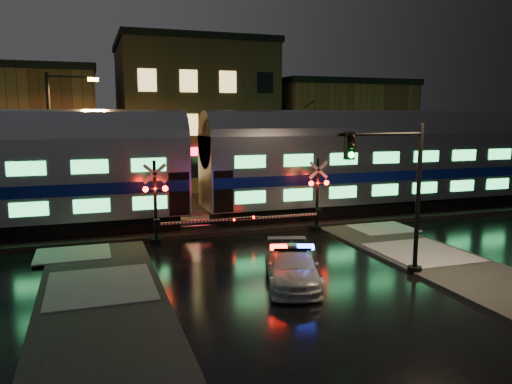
# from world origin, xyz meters

# --- Properties ---
(ground) EXTENTS (120.00, 120.00, 0.00)m
(ground) POSITION_xyz_m (0.00, 0.00, 0.00)
(ground) COLOR black
(ground) RESTS_ON ground
(ballast) EXTENTS (90.00, 4.20, 0.24)m
(ballast) POSITION_xyz_m (0.00, 5.00, 0.12)
(ballast) COLOR black
(ballast) RESTS_ON ground
(sidewalk_left) EXTENTS (4.00, 20.00, 0.12)m
(sidewalk_left) POSITION_xyz_m (-6.50, -6.00, 0.06)
(sidewalk_left) COLOR #2D2D2D
(sidewalk_left) RESTS_ON ground
(sidewalk_right) EXTENTS (4.00, 20.00, 0.12)m
(sidewalk_right) POSITION_xyz_m (6.50, -6.00, 0.06)
(sidewalk_right) COLOR #2D2D2D
(sidewalk_right) RESTS_ON ground
(building_mid) EXTENTS (12.00, 11.00, 11.50)m
(building_mid) POSITION_xyz_m (2.00, 22.50, 5.75)
(building_mid) COLOR brown
(building_mid) RESTS_ON ground
(building_right) EXTENTS (12.00, 10.00, 8.50)m
(building_right) POSITION_xyz_m (15.00, 22.00, 4.25)
(building_right) COLOR brown
(building_right) RESTS_ON ground
(train) EXTENTS (51.00, 3.12, 5.92)m
(train) POSITION_xyz_m (-1.52, 5.00, 3.38)
(train) COLOR black
(train) RESTS_ON ballast
(police_car) EXTENTS (2.93, 4.64, 1.41)m
(police_car) POSITION_xyz_m (-0.12, -4.58, 0.63)
(police_car) COLOR silver
(police_car) RESTS_ON ground
(crossing_signal_right) EXTENTS (5.30, 0.63, 3.75)m
(crossing_signal_right) POSITION_xyz_m (3.81, 2.30, 1.54)
(crossing_signal_right) COLOR black
(crossing_signal_right) RESTS_ON ground
(crossing_signal_left) EXTENTS (5.48, 0.64, 3.88)m
(crossing_signal_left) POSITION_xyz_m (-3.55, 2.30, 1.60)
(crossing_signal_left) COLOR black
(crossing_signal_left) RESTS_ON ground
(traffic_light) EXTENTS (3.62, 0.67, 5.60)m
(traffic_light) POSITION_xyz_m (3.80, -5.04, 2.98)
(traffic_light) COLOR black
(traffic_light) RESTS_ON ground
(streetlight) EXTENTS (2.72, 0.28, 8.13)m
(streetlight) POSITION_xyz_m (-8.29, 9.00, 4.69)
(streetlight) COLOR black
(streetlight) RESTS_ON ground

